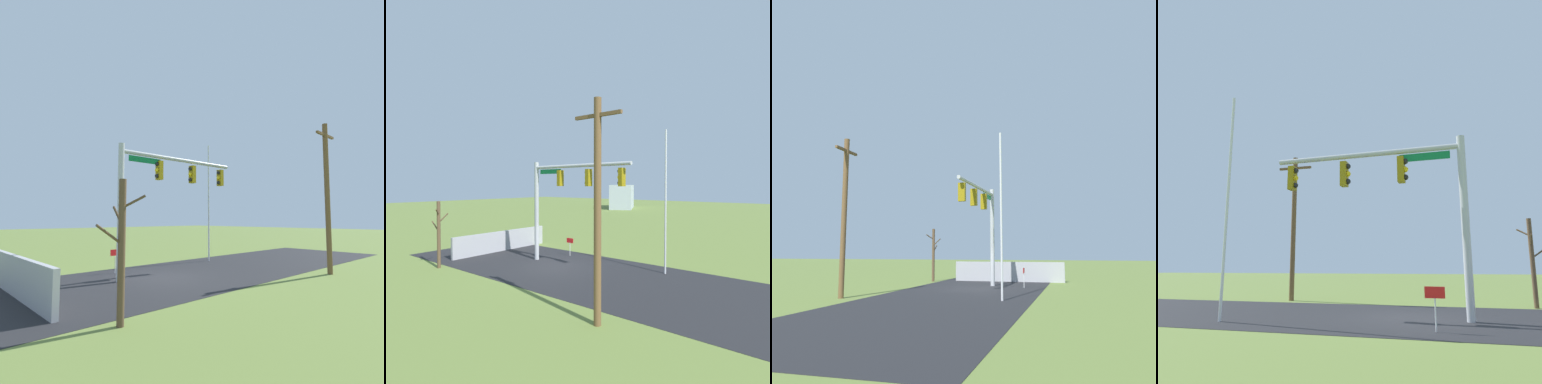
% 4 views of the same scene
% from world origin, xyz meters
% --- Properties ---
extents(ground_plane, '(160.00, 160.00, 0.00)m').
position_xyz_m(ground_plane, '(0.00, 0.00, 0.00)').
color(ground_plane, olive).
extents(road_surface, '(28.00, 8.00, 0.01)m').
position_xyz_m(road_surface, '(-4.00, 0.00, 0.01)').
color(road_surface, '#232326').
rests_on(road_surface, ground_plane).
extents(sidewalk_corner, '(6.00, 6.00, 0.01)m').
position_xyz_m(sidewalk_corner, '(3.14, -0.59, 0.00)').
color(sidewalk_corner, '#B7B5AD').
rests_on(sidewalk_corner, ground_plane).
extents(signal_mast, '(7.26, 0.58, 6.30)m').
position_xyz_m(signal_mast, '(-0.07, -0.50, 4.52)').
color(signal_mast, '#B2B5BA').
rests_on(signal_mast, ground_plane).
extents(flagpole, '(0.10, 0.10, 7.85)m').
position_xyz_m(flagpole, '(-5.79, -2.60, 3.92)').
color(flagpole, silver).
rests_on(flagpole, ground_plane).
extents(utility_pole, '(1.90, 0.26, 7.83)m').
position_xyz_m(utility_pole, '(-6.72, 5.05, 4.08)').
color(utility_pole, brown).
rests_on(utility_pole, ground_plane).
extents(bare_tree, '(1.27, 1.02, 3.90)m').
position_xyz_m(bare_tree, '(5.03, 4.50, 2.01)').
color(bare_tree, brown).
rests_on(bare_tree, ground_plane).
extents(open_sign, '(0.56, 0.04, 1.22)m').
position_xyz_m(open_sign, '(1.13, -2.73, 0.91)').
color(open_sign, silver).
rests_on(open_sign, ground_plane).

